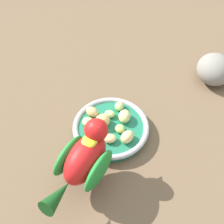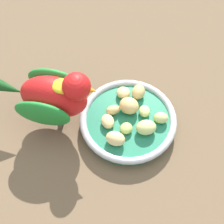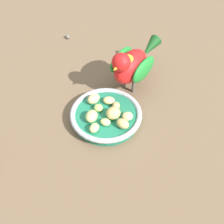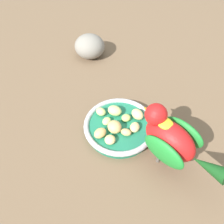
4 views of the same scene
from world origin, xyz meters
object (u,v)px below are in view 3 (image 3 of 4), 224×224
object	(u,v)px
feeding_bowl	(106,116)
apple_piece_3	(116,106)
apple_piece_4	(94,99)
apple_piece_5	(122,124)
apple_piece_9	(105,122)
apple_piece_0	(112,114)
pebble_0	(68,37)
apple_piece_1	(92,116)
parrot	(132,64)
apple_piece_2	(109,100)
apple_piece_6	(98,108)
apple_piece_8	(94,128)
apple_piece_7	(128,116)

from	to	relation	value
feeding_bowl	apple_piece_3	distance (m)	0.04
apple_piece_4	apple_piece_5	distance (m)	0.11
apple_piece_4	apple_piece_9	bearing A→B (deg)	167.57
apple_piece_0	apple_piece_4	world-z (taller)	apple_piece_0
feeding_bowl	pebble_0	bearing A→B (deg)	-15.04
apple_piece_1	parrot	bearing A→B (deg)	-72.25
apple_piece_3	parrot	distance (m)	0.12
apple_piece_4	pebble_0	world-z (taller)	apple_piece_4
apple_piece_9	apple_piece_0	bearing A→B (deg)	-73.80
apple_piece_0	pebble_0	xyz separation A→B (m)	(0.40, -0.10, -0.03)
feeding_bowl	apple_piece_1	bearing A→B (deg)	82.07
apple_piece_1	apple_piece_2	xyz separation A→B (m)	(0.02, -0.07, -0.00)
apple_piece_1	apple_piece_6	xyz separation A→B (m)	(0.02, -0.03, -0.00)
apple_piece_8	apple_piece_9	bearing A→B (deg)	-88.15
apple_piece_3	apple_piece_9	world-z (taller)	apple_piece_3
apple_piece_2	apple_piece_8	xyz separation A→B (m)	(-0.06, 0.08, 0.00)
feeding_bowl	apple_piece_5	distance (m)	0.06
apple_piece_3	apple_piece_4	world-z (taller)	apple_piece_4
apple_piece_1	apple_piece_6	size ratio (longest dim) A/B	1.58
apple_piece_9	pebble_0	world-z (taller)	apple_piece_9
apple_piece_5	apple_piece_3	bearing A→B (deg)	-23.73
apple_piece_0	apple_piece_4	bearing A→B (deg)	6.79
apple_piece_2	apple_piece_7	world-z (taller)	same
apple_piece_7	apple_piece_3	bearing A→B (deg)	3.31
apple_piece_6	apple_piece_8	xyz separation A→B (m)	(-0.05, 0.05, 0.00)
apple_piece_0	apple_piece_1	bearing A→B (deg)	61.62
apple_piece_0	apple_piece_8	size ratio (longest dim) A/B	1.36
apple_piece_7	apple_piece_9	distance (m)	0.06
apple_piece_1	apple_piece_2	size ratio (longest dim) A/B	1.24
apple_piece_0	apple_piece_9	xyz separation A→B (m)	(-0.01, 0.03, -0.01)
apple_piece_1	apple_piece_3	bearing A→B (deg)	-93.57
apple_piece_3	apple_piece_6	xyz separation A→B (m)	(0.02, 0.04, -0.00)
apple_piece_3	apple_piece_9	size ratio (longest dim) A/B	1.05
apple_piece_5	parrot	size ratio (longest dim) A/B	0.16
apple_piece_0	apple_piece_1	distance (m)	0.05
apple_piece_5	apple_piece_7	size ratio (longest dim) A/B	1.21
apple_piece_4	apple_piece_8	size ratio (longest dim) A/B	1.30
apple_piece_4	apple_piece_6	distance (m)	0.03
apple_piece_7	parrot	size ratio (longest dim) A/B	0.13
apple_piece_3	apple_piece_8	size ratio (longest dim) A/B	0.97
apple_piece_3	pebble_0	size ratio (longest dim) A/B	1.61
apple_piece_7	apple_piece_8	distance (m)	0.09
feeding_bowl	apple_piece_6	bearing A→B (deg)	19.55
apple_piece_7	pebble_0	xyz separation A→B (m)	(0.42, -0.07, -0.02)
apple_piece_2	apple_piece_4	world-z (taller)	apple_piece_4
feeding_bowl	apple_piece_6	distance (m)	0.03
feeding_bowl	apple_piece_3	bearing A→B (deg)	-88.24
feeding_bowl	apple_piece_7	xyz separation A→B (m)	(-0.04, -0.04, 0.02)
apple_piece_5	apple_piece_7	distance (m)	0.03
apple_piece_3	apple_piece_5	distance (m)	0.07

